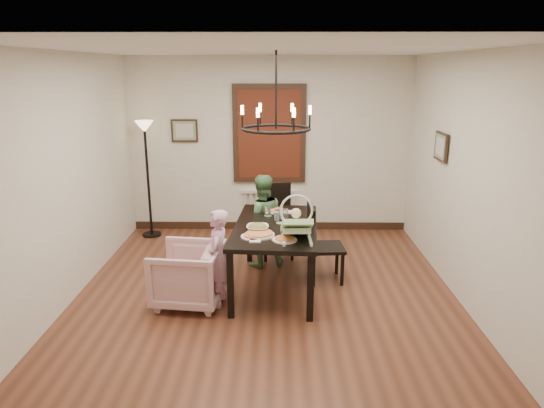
{
  "coord_description": "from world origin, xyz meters",
  "views": [
    {
      "loc": [
        0.14,
        -5.24,
        2.62
      ],
      "look_at": [
        0.07,
        0.31,
        1.05
      ],
      "focal_mm": 32.0,
      "sensor_mm": 36.0,
      "label": 1
    }
  ],
  "objects_px": {
    "seated_man": "(262,228)",
    "floor_lamp": "(148,181)",
    "dining_table": "(276,231)",
    "chair_far": "(277,221)",
    "armchair": "(188,275)",
    "drinking_glass": "(277,216)",
    "elderly_woman": "(218,266)",
    "baby_bouncer": "(296,224)",
    "chair_right": "(326,243)"
  },
  "relations": [
    {
      "from": "drinking_glass",
      "to": "dining_table",
      "type": "bearing_deg",
      "value": -95.89
    },
    {
      "from": "chair_far",
      "to": "floor_lamp",
      "type": "xyz_separation_m",
      "value": [
        -2.03,
        0.86,
        0.38
      ]
    },
    {
      "from": "armchair",
      "to": "floor_lamp",
      "type": "height_order",
      "value": "floor_lamp"
    },
    {
      "from": "armchair",
      "to": "elderly_woman",
      "type": "distance_m",
      "value": 0.37
    },
    {
      "from": "elderly_woman",
      "to": "drinking_glass",
      "type": "bearing_deg",
      "value": 133.23
    },
    {
      "from": "chair_far",
      "to": "baby_bouncer",
      "type": "relative_size",
      "value": 1.99
    },
    {
      "from": "chair_right",
      "to": "drinking_glass",
      "type": "bearing_deg",
      "value": 92.78
    },
    {
      "from": "elderly_woman",
      "to": "seated_man",
      "type": "bearing_deg",
      "value": 159.57
    },
    {
      "from": "chair_far",
      "to": "seated_man",
      "type": "xyz_separation_m",
      "value": [
        -0.21,
        -0.33,
        0.0
      ]
    },
    {
      "from": "elderly_woman",
      "to": "seated_man",
      "type": "height_order",
      "value": "seated_man"
    },
    {
      "from": "chair_right",
      "to": "drinking_glass",
      "type": "distance_m",
      "value": 0.73
    },
    {
      "from": "seated_man",
      "to": "floor_lamp",
      "type": "relative_size",
      "value": 0.58
    },
    {
      "from": "dining_table",
      "to": "elderly_woman",
      "type": "distance_m",
      "value": 0.84
    },
    {
      "from": "elderly_woman",
      "to": "seated_man",
      "type": "relative_size",
      "value": 0.89
    },
    {
      "from": "dining_table",
      "to": "floor_lamp",
      "type": "relative_size",
      "value": 0.99
    },
    {
      "from": "elderly_woman",
      "to": "baby_bouncer",
      "type": "height_order",
      "value": "baby_bouncer"
    },
    {
      "from": "armchair",
      "to": "elderly_woman",
      "type": "xyz_separation_m",
      "value": [
        0.35,
        -0.03,
        0.12
      ]
    },
    {
      "from": "elderly_woman",
      "to": "floor_lamp",
      "type": "distance_m",
      "value": 2.75
    },
    {
      "from": "armchair",
      "to": "seated_man",
      "type": "distance_m",
      "value": 1.39
    },
    {
      "from": "chair_right",
      "to": "drinking_glass",
      "type": "xyz_separation_m",
      "value": [
        -0.62,
        -0.07,
        0.38
      ]
    },
    {
      "from": "chair_far",
      "to": "baby_bouncer",
      "type": "height_order",
      "value": "baby_bouncer"
    },
    {
      "from": "baby_bouncer",
      "to": "floor_lamp",
      "type": "height_order",
      "value": "floor_lamp"
    },
    {
      "from": "baby_bouncer",
      "to": "drinking_glass",
      "type": "relative_size",
      "value": 3.69
    },
    {
      "from": "armchair",
      "to": "drinking_glass",
      "type": "height_order",
      "value": "drinking_glass"
    },
    {
      "from": "armchair",
      "to": "drinking_glass",
      "type": "bearing_deg",
      "value": 125.77
    },
    {
      "from": "seated_man",
      "to": "baby_bouncer",
      "type": "xyz_separation_m",
      "value": [
        0.42,
        -1.2,
        0.45
      ]
    },
    {
      "from": "drinking_glass",
      "to": "baby_bouncer",
      "type": "bearing_deg",
      "value": -71.83
    },
    {
      "from": "baby_bouncer",
      "to": "chair_far",
      "type": "bearing_deg",
      "value": 95.79
    },
    {
      "from": "baby_bouncer",
      "to": "drinking_glass",
      "type": "height_order",
      "value": "baby_bouncer"
    },
    {
      "from": "armchair",
      "to": "floor_lamp",
      "type": "relative_size",
      "value": 0.42
    },
    {
      "from": "floor_lamp",
      "to": "drinking_glass",
      "type": "bearing_deg",
      "value": -40.75
    },
    {
      "from": "seated_man",
      "to": "floor_lamp",
      "type": "height_order",
      "value": "floor_lamp"
    },
    {
      "from": "drinking_glass",
      "to": "floor_lamp",
      "type": "height_order",
      "value": "floor_lamp"
    },
    {
      "from": "chair_right",
      "to": "elderly_woman",
      "type": "height_order",
      "value": "chair_right"
    },
    {
      "from": "armchair",
      "to": "floor_lamp",
      "type": "xyz_separation_m",
      "value": [
        -1.02,
        2.32,
        0.55
      ]
    },
    {
      "from": "baby_bouncer",
      "to": "armchair",
      "type": "bearing_deg",
      "value": 174.23
    },
    {
      "from": "armchair",
      "to": "floor_lamp",
      "type": "bearing_deg",
      "value": -149.84
    },
    {
      "from": "dining_table",
      "to": "chair_far",
      "type": "relative_size",
      "value": 1.72
    },
    {
      "from": "chair_far",
      "to": "chair_right",
      "type": "bearing_deg",
      "value": -61.27
    },
    {
      "from": "dining_table",
      "to": "baby_bouncer",
      "type": "height_order",
      "value": "baby_bouncer"
    },
    {
      "from": "seated_man",
      "to": "baby_bouncer",
      "type": "bearing_deg",
      "value": 94.08
    },
    {
      "from": "seated_man",
      "to": "drinking_glass",
      "type": "bearing_deg",
      "value": 95.39
    },
    {
      "from": "dining_table",
      "to": "elderly_woman",
      "type": "bearing_deg",
      "value": -140.62
    },
    {
      "from": "floor_lamp",
      "to": "chair_far",
      "type": "bearing_deg",
      "value": -23.09
    },
    {
      "from": "chair_right",
      "to": "drinking_glass",
      "type": "height_order",
      "value": "chair_right"
    },
    {
      "from": "armchair",
      "to": "floor_lamp",
      "type": "distance_m",
      "value": 2.59
    },
    {
      "from": "seated_man",
      "to": "baby_bouncer",
      "type": "height_order",
      "value": "baby_bouncer"
    },
    {
      "from": "chair_far",
      "to": "elderly_woman",
      "type": "xyz_separation_m",
      "value": [
        -0.66,
        -1.48,
        -0.05
      ]
    },
    {
      "from": "dining_table",
      "to": "drinking_glass",
      "type": "xyz_separation_m",
      "value": [
        0.01,
        0.14,
        0.16
      ]
    },
    {
      "from": "dining_table",
      "to": "floor_lamp",
      "type": "bearing_deg",
      "value": 140.82
    }
  ]
}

